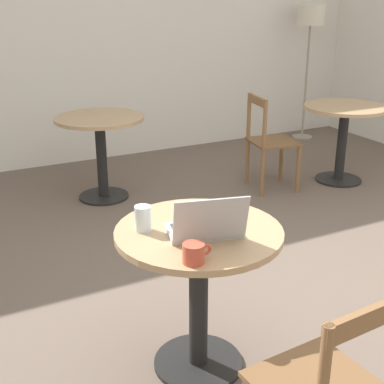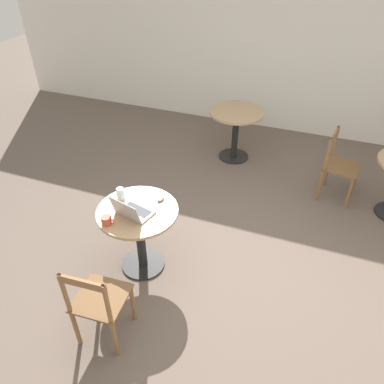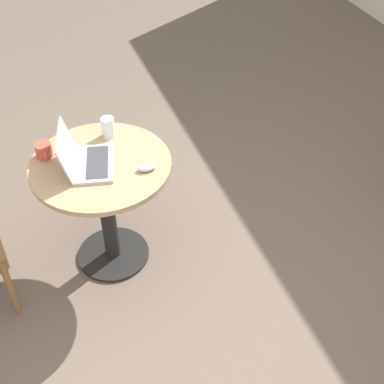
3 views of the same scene
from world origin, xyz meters
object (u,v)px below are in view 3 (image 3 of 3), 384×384
object	(u,v)px
laptop	(85,159)
mouse	(147,167)
cafe_table_near	(104,190)
mug	(44,151)
drinking_glass	(108,127)

from	to	relation	value
laptop	mouse	world-z (taller)	laptop
cafe_table_near	mug	world-z (taller)	mug
mouse	mug	xyz separation A→B (m)	(-0.30, -0.47, 0.02)
cafe_table_near	mouse	distance (m)	0.33
laptop	mug	xyz separation A→B (m)	(-0.15, -0.19, -0.00)
mug	drinking_glass	bearing A→B (deg)	99.95
mouse	mug	size ratio (longest dim) A/B	0.82
drinking_glass	mouse	bearing A→B (deg)	17.25
cafe_table_near	laptop	distance (m)	0.24
laptop	drinking_glass	size ratio (longest dim) A/B	3.21
mouse	drinking_glass	size ratio (longest dim) A/B	0.87
mug	cafe_table_near	bearing A→B (deg)	58.64
cafe_table_near	drinking_glass	distance (m)	0.35
mug	drinking_glass	world-z (taller)	drinking_glass
mouse	drinking_glass	xyz separation A→B (m)	(-0.36, -0.11, 0.04)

